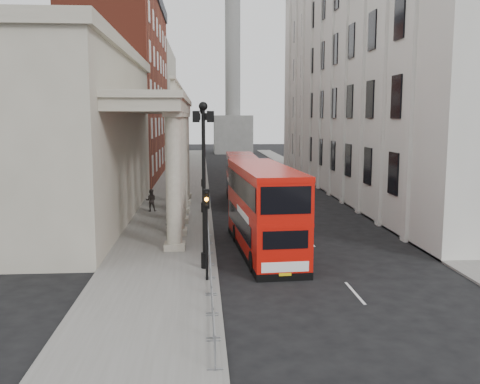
{
  "coord_description": "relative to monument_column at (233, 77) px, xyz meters",
  "views": [
    {
      "loc": [
        -0.7,
        -22.31,
        7.71
      ],
      "look_at": [
        1.59,
        9.51,
        3.21
      ],
      "focal_mm": 40.0,
      "sensor_mm": 36.0,
      "label": 1
    }
  ],
  "objects": [
    {
      "name": "ground",
      "position": [
        -6.0,
        -92.0,
        -15.98
      ],
      "size": [
        260.0,
        260.0,
        0.0
      ],
      "primitive_type": "plane",
      "color": "black",
      "rests_on": "ground"
    },
    {
      "name": "west_building_far",
      "position": [
        -16.5,
        -12.0,
        -5.98
      ],
      "size": [
        9.0,
        30.0,
        20.0
      ],
      "primitive_type": "cube",
      "color": "gray",
      "rests_on": "ground"
    },
    {
      "name": "portico_building",
      "position": [
        -16.5,
        -74.0,
        -9.98
      ],
      "size": [
        9.0,
        28.0,
        12.0
      ],
      "primitive_type": "cube",
      "color": "gray",
      "rests_on": "ground"
    },
    {
      "name": "east_building",
      "position": [
        10.0,
        -60.0,
        -3.48
      ],
      "size": [
        8.0,
        55.0,
        25.0
      ],
      "primitive_type": "cube",
      "color": "beige",
      "rests_on": "ground"
    },
    {
      "name": "sidewalk_east",
      "position": [
        7.5,
        -62.0,
        -15.92
      ],
      "size": [
        3.0,
        140.0,
        0.12
      ],
      "primitive_type": "cube",
      "color": "slate",
      "rests_on": "ground"
    },
    {
      "name": "kerb",
      "position": [
        -6.05,
        -62.0,
        -15.91
      ],
      "size": [
        0.2,
        140.0,
        0.14
      ],
      "primitive_type": "cube",
      "color": "slate",
      "rests_on": "ground"
    },
    {
      "name": "lamp_post_north",
      "position": [
        -6.6,
        -56.0,
        -11.07
      ],
      "size": [
        1.05,
        0.44,
        8.32
      ],
      "color": "black",
      "rests_on": "sidewalk_west"
    },
    {
      "name": "bus_near",
      "position": [
        -3.2,
        -84.46,
        -13.4
      ],
      "size": [
        3.51,
        11.61,
        4.94
      ],
      "rotation": [
        0.0,
        0.0,
        0.07
      ],
      "color": "red",
      "rests_on": "ground"
    },
    {
      "name": "sidewalk_west",
      "position": [
        -9.0,
        -62.0,
        -15.92
      ],
      "size": [
        6.0,
        140.0,
        0.12
      ],
      "primitive_type": "cube",
      "color": "slate",
      "rests_on": "ground"
    },
    {
      "name": "monument_column",
      "position": [
        0.0,
        0.0,
        0.0
      ],
      "size": [
        8.0,
        8.0,
        54.2
      ],
      "color": "#60605E",
      "rests_on": "ground"
    },
    {
      "name": "brick_building",
      "position": [
        -16.5,
        -44.0,
        -4.98
      ],
      "size": [
        9.0,
        32.0,
        22.0
      ],
      "primitive_type": "cube",
      "color": "maroon",
      "rests_on": "ground"
    },
    {
      "name": "bus_far",
      "position": [
        -3.16,
        -66.97,
        -13.72
      ],
      "size": [
        2.58,
        10.08,
        4.34
      ],
      "rotation": [
        0.0,
        0.0,
        -0.02
      ],
      "color": "red",
      "rests_on": "ground"
    },
    {
      "name": "pedestrian_b",
      "position": [
        -10.82,
        -71.27,
        -14.96
      ],
      "size": [
        0.89,
        0.71,
        1.8
      ],
      "primitive_type": "imported",
      "rotation": [
        0.0,
        0.0,
        3.17
      ],
      "color": "black",
      "rests_on": "sidewalk_west"
    },
    {
      "name": "traffic_light",
      "position": [
        -6.5,
        -90.02,
        -12.88
      ],
      "size": [
        0.28,
        0.33,
        4.3
      ],
      "color": "black",
      "rests_on": "sidewalk_west"
    },
    {
      "name": "lamp_post_mid",
      "position": [
        -6.6,
        -72.0,
        -11.07
      ],
      "size": [
        1.05,
        0.44,
        8.32
      ],
      "color": "black",
      "rests_on": "sidewalk_west"
    },
    {
      "name": "pedestrian_c",
      "position": [
        -8.79,
        -70.56,
        -14.91
      ],
      "size": [
        0.99,
        0.7,
        1.9
      ],
      "primitive_type": "imported",
      "rotation": [
        0.0,
        0.0,
        6.39
      ],
      "color": "black",
      "rests_on": "sidewalk_west"
    },
    {
      "name": "crowd_barriers",
      "position": [
        -6.35,
        -89.78,
        -15.31
      ],
      "size": [
        0.5,
        18.75,
        1.1
      ],
      "color": "gray",
      "rests_on": "sidewalk_west"
    },
    {
      "name": "lamp_post_south",
      "position": [
        -6.6,
        -88.0,
        -11.07
      ],
      "size": [
        1.05,
        0.44,
        8.32
      ],
      "color": "black",
      "rests_on": "sidewalk_west"
    },
    {
      "name": "pedestrian_a",
      "position": [
        -8.86,
        -79.4,
        -15.07
      ],
      "size": [
        0.69,
        0.6,
        1.58
      ],
      "primitive_type": "imported",
      "rotation": [
        0.0,
        0.0,
        0.48
      ],
      "color": "black",
      "rests_on": "sidewalk_west"
    }
  ]
}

